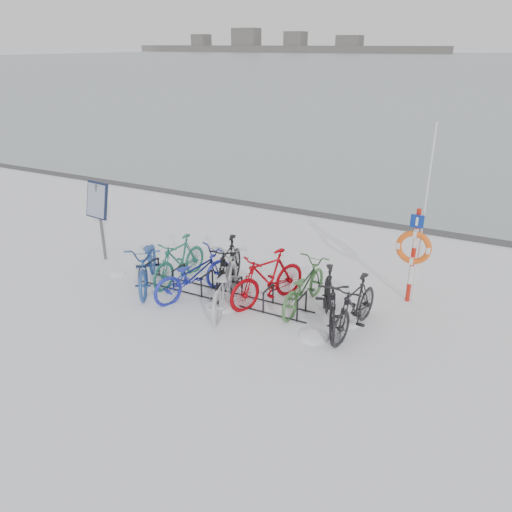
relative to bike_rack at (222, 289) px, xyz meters
name	(u,v)px	position (x,y,z in m)	size (l,w,h in m)	color
ground	(222,296)	(0.00, 0.00, -0.18)	(900.00, 900.00, 0.00)	white
ice_sheet	(512,62)	(0.00, 155.00, -0.17)	(400.00, 298.00, 0.02)	#A3B1B8
quay_edge	(321,215)	(0.00, 5.90, -0.13)	(400.00, 0.25, 0.10)	#3F3F42
bike_rack	(222,289)	(0.00, 0.00, 0.00)	(4.00, 0.48, 0.46)	black
info_board	(98,205)	(-3.57, 0.36, 1.21)	(0.67, 0.31, 1.94)	#595B5E
lifebuoy_station	(414,247)	(3.50, 1.54, 1.03)	(0.69, 0.21, 3.60)	#B61A0E
shoreline	(275,47)	(-122.02, 260.00, 2.61)	(180.00, 12.00, 9.50)	#474747
bike_0	(148,262)	(-1.70, -0.25, 0.36)	(0.72, 2.07, 1.09)	#25488E
bike_1	(179,259)	(-1.22, 0.24, 0.34)	(0.49, 1.74, 1.04)	#1E6854
bike_2	(193,273)	(-0.56, -0.19, 0.33)	(0.67, 1.93, 1.01)	#1E27A6
bike_3	(229,265)	(-0.03, 0.35, 0.40)	(0.55, 1.94, 1.17)	black
bike_4	(224,281)	(0.25, -0.31, 0.36)	(0.72, 2.07, 1.09)	#B2B5BA
bike_5	(268,277)	(0.95, 0.24, 0.38)	(0.53, 1.88, 1.13)	#9D040C
bike_6	(304,284)	(1.66, 0.41, 0.30)	(0.64, 1.84, 0.96)	#3D6E38
bike_7	(330,298)	(2.37, -0.06, 0.38)	(0.53, 1.88, 1.13)	black
bike_8	(355,305)	(2.85, -0.04, 0.36)	(0.51, 1.79, 1.08)	black
snow_drifts	(241,304)	(0.52, -0.11, -0.18)	(5.81, 1.73, 0.23)	white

